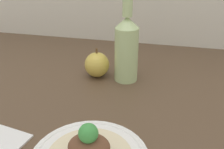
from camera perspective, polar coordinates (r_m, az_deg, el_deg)
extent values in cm
cube|color=brown|center=(65.18, -2.31, -9.59)|extent=(180.00, 110.00, 4.00)
ellipsoid|color=brown|center=(48.91, -5.03, -15.41)|extent=(7.75, 6.59, 3.96)
sphere|color=green|center=(46.94, -5.18, -12.61)|extent=(3.59, 3.59, 3.59)
cylinder|color=#B7D18E|center=(75.77, 3.14, 4.35)|extent=(6.82, 6.82, 15.91)
cone|color=#B7D18E|center=(72.78, 3.32, 11.31)|extent=(6.82, 6.82, 3.07)
cylinder|color=#B7D18E|center=(71.57, 3.44, 15.59)|extent=(2.73, 2.73, 8.00)
sphere|color=gold|center=(79.52, -3.30, 2.16)|extent=(7.54, 7.54, 7.54)
cylinder|color=brown|center=(77.85, -3.38, 5.10)|extent=(0.60, 0.60, 1.70)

